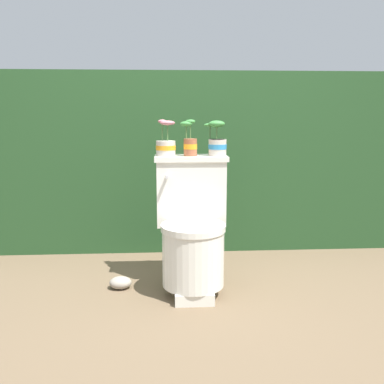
# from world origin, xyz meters

# --- Properties ---
(ground_plane) EXTENTS (12.00, 12.00, 0.00)m
(ground_plane) POSITION_xyz_m (0.00, 0.00, 0.00)
(ground_plane) COLOR brown
(hedge_backdrop) EXTENTS (3.34, 1.00, 1.37)m
(hedge_backdrop) POSITION_xyz_m (0.00, 1.34, 0.69)
(hedge_backdrop) COLOR #234723
(hedge_backdrop) RESTS_ON ground
(toilet) EXTENTS (0.44, 0.51, 0.81)m
(toilet) POSITION_xyz_m (0.02, 0.13, 0.37)
(toilet) COLOR silver
(toilet) RESTS_ON ground
(potted_plant_left) EXTENTS (0.12, 0.12, 0.22)m
(potted_plant_left) POSITION_xyz_m (-0.13, 0.26, 0.87)
(potted_plant_left) COLOR beige
(potted_plant_left) RESTS_ON toilet
(potted_plant_midleft) EXTENTS (0.10, 0.08, 0.22)m
(potted_plant_midleft) POSITION_xyz_m (0.01, 0.25, 0.89)
(potted_plant_midleft) COLOR #9E5638
(potted_plant_midleft) RESTS_ON toilet
(potted_plant_middle) EXTENTS (0.14, 0.11, 0.21)m
(potted_plant_middle) POSITION_xyz_m (0.18, 0.26, 0.89)
(potted_plant_middle) COLOR beige
(potted_plant_middle) RESTS_ON toilet
(garden_stone) EXTENTS (0.14, 0.11, 0.07)m
(garden_stone) POSITION_xyz_m (-0.42, 0.16, 0.04)
(garden_stone) COLOR #9E9384
(garden_stone) RESTS_ON ground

